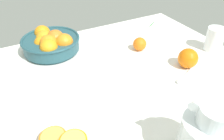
{
  "coord_description": "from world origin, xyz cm",
  "views": [
    {
      "loc": [
        -29.61,
        -60.28,
        57.18
      ],
      "look_at": [
        2.7,
        -0.01,
        8.84
      ],
      "focal_mm": 36.28,
      "sensor_mm": 36.0,
      "label": 1
    }
  ],
  "objects": [
    {
      "name": "loose_orange_0",
      "position": [
        39.18,
        -2.3,
        4.37
      ],
      "size": [
        8.74,
        8.74,
        8.74
      ],
      "primitive_type": "sphere",
      "color": "orange",
      "rests_on": "ground_plane"
    },
    {
      "name": "spoon",
      "position": [
        31.48,
        -8.26,
        0.43
      ],
      "size": [
        14.17,
        7.29,
        1.0
      ],
      "color": "silver",
      "rests_on": "ground_plane"
    },
    {
      "name": "ground_plane",
      "position": [
        0.0,
        0.0,
        -1.5
      ],
      "size": [
        139.39,
        108.9,
        3.0
      ],
      "primitive_type": "cube",
      "color": "white"
    },
    {
      "name": "fruit_bowl",
      "position": [
        -10.02,
        38.91,
        5.04
      ],
      "size": [
        27.91,
        27.91,
        11.17
      ],
      "color": "#234C56",
      "rests_on": "ground_plane"
    },
    {
      "name": "juice_glass",
      "position": [
        61.11,
        2.96,
        5.33
      ],
      "size": [
        8.54,
        8.54,
        11.68
      ],
      "color": "white",
      "rests_on": "ground_plane"
    },
    {
      "name": "loose_orange_1",
      "position": [
        28.92,
        20.0,
        3.32
      ],
      "size": [
        6.63,
        6.63,
        6.63
      ],
      "primitive_type": "sphere",
      "color": "orange",
      "rests_on": "ground_plane"
    },
    {
      "name": "orange_half_0",
      "position": [
        -24.88,
        -15.8,
        3.35
      ],
      "size": [
        7.71,
        7.71,
        3.58
      ],
      "color": "orange",
      "rests_on": "cutting_board"
    },
    {
      "name": "herb_sprig_0",
      "position": [
        52.83,
        42.04,
        0.26
      ],
      "size": [
        7.25,
        5.04,
        0.89
      ],
      "color": "green",
      "rests_on": "ground_plane"
    }
  ]
}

